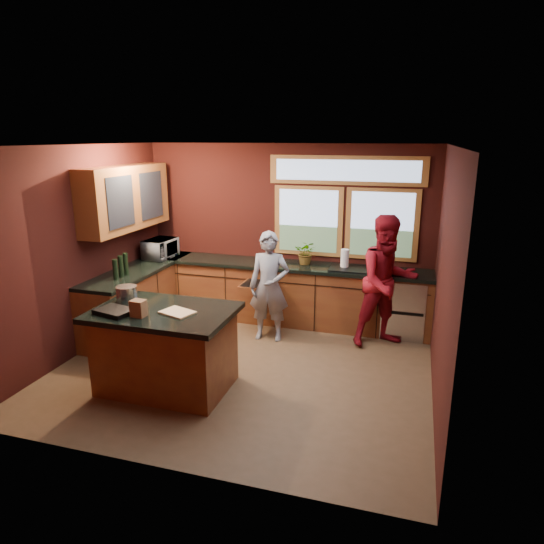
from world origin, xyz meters
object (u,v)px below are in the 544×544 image
at_px(island, 166,349).
at_px(person_red, 387,282).
at_px(stock_pot, 127,294).
at_px(cutting_board, 177,312).
at_px(person_grey, 269,287).

xyz_separation_m(island, person_red, (2.30, 1.95, 0.43)).
bearing_deg(person_red, stock_pot, -179.58).
relative_size(person_red, cutting_board, 5.17).
xyz_separation_m(cutting_board, stock_pot, (-0.75, 0.20, 0.08)).
distance_m(island, cutting_board, 0.52).
height_order(person_grey, cutting_board, person_grey).
bearing_deg(person_grey, cutting_board, -111.76).
relative_size(island, person_red, 0.86).
distance_m(person_red, stock_pot, 3.37).
bearing_deg(stock_pot, person_red, 32.35).
bearing_deg(cutting_board, stock_pot, 165.07).
xyz_separation_m(person_red, stock_pot, (-2.85, -1.80, 0.13)).
relative_size(person_grey, stock_pot, 6.47).
bearing_deg(island, stock_pot, 164.74).
distance_m(cutting_board, stock_pot, 0.78).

